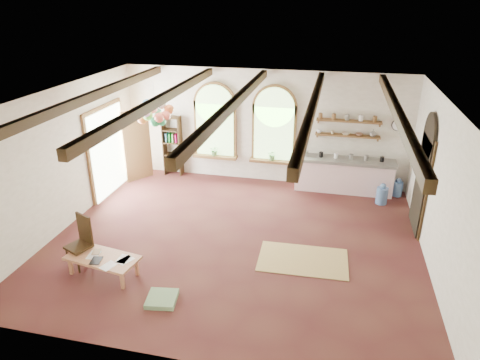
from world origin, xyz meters
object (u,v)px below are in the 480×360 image
(balloon_cluster, at_px, (155,113))
(kitchen_counter, at_px, (343,175))
(coffee_table, at_px, (103,259))
(side_chair, at_px, (81,252))

(balloon_cluster, bearing_deg, kitchen_counter, 18.62)
(kitchen_counter, distance_m, balloon_cluster, 5.30)
(coffee_table, relative_size, side_chair, 1.38)
(coffee_table, distance_m, side_chair, 0.62)
(side_chair, bearing_deg, coffee_table, -17.79)
(coffee_table, xyz_separation_m, side_chair, (-0.59, 0.19, -0.04))
(kitchen_counter, xyz_separation_m, side_chair, (-5.09, -4.81, -0.17))
(kitchen_counter, bearing_deg, coffee_table, -131.99)
(kitchen_counter, bearing_deg, side_chair, -136.62)
(kitchen_counter, xyz_separation_m, coffee_table, (-4.50, -5.00, -0.12))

